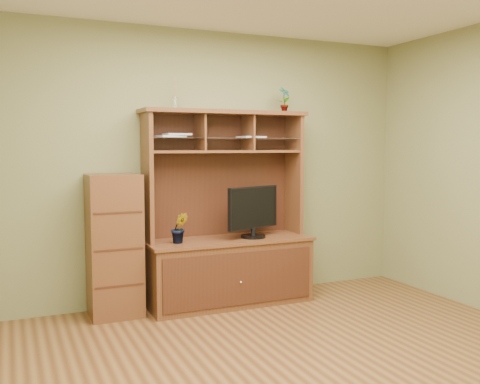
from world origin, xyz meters
TOP-DOWN VIEW (x-y plane):
  - room at (0.00, 0.00)m, footprint 4.54×4.04m
  - media_hutch at (0.13, 1.73)m, footprint 1.66×0.61m
  - monitor at (0.37, 1.65)m, footprint 0.62×0.27m
  - orchid_plant at (-0.39, 1.65)m, footprint 0.18×0.16m
  - top_plant at (0.79, 1.80)m, footprint 0.16×0.13m
  - reed_diffuser at (-0.37, 1.80)m, footprint 0.06×0.06m
  - magazines at (-0.13, 1.81)m, footprint 1.13×0.24m
  - side_cabinet at (-0.97, 1.77)m, footprint 0.46×0.42m

SIDE VIEW (x-z plane):
  - media_hutch at x=0.13m, z-range -0.43..1.47m
  - side_cabinet at x=-0.97m, z-range 0.00..1.30m
  - orchid_plant at x=-0.39m, z-range 0.65..0.94m
  - monitor at x=0.37m, z-range 0.66..1.17m
  - room at x=0.00m, z-range -0.02..2.72m
  - magazines at x=-0.13m, z-range 1.63..1.67m
  - reed_diffuser at x=-0.37m, z-range 1.87..2.18m
  - top_plant at x=0.79m, z-range 1.90..2.16m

